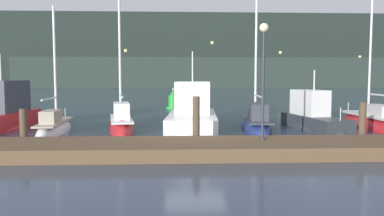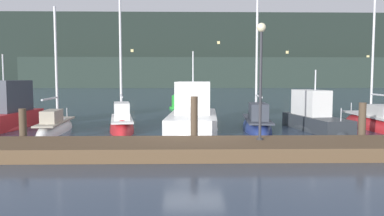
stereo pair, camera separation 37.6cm
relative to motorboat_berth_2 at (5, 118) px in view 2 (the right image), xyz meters
The scene contains 15 objects.
ground_plane 10.85m from the motorboat_berth_2, 24.82° to the right, with size 400.00×400.00×0.00m, color #2D3D51.
dock 12.08m from the motorboat_berth_2, 35.49° to the right, with size 34.69×2.80×0.45m, color brown.
mooring_pile_1 6.25m from the motorboat_berth_2, 59.11° to the right, with size 0.28×0.28×1.49m, color #4C3D2D.
mooring_pile_2 11.21m from the motorboat_berth_2, 28.60° to the right, with size 0.28×0.28×1.95m, color #4C3D2D.
mooring_pile_3 17.32m from the motorboat_berth_2, 18.04° to the right, with size 0.28×0.28×1.70m, color #4C3D2D.
motorboat_berth_2 is the anchor object (origin of this frame).
sailboat_berth_3 3.36m from the motorboat_berth_2, 23.10° to the right, with size 1.48×5.21×6.88m.
sailboat_berth_4 6.31m from the motorboat_berth_2, ahead, with size 2.15×5.45×7.80m.
motorboat_berth_5 9.93m from the motorboat_berth_2, ahead, with size 3.11×7.58×4.55m.
sailboat_berth_6 13.25m from the motorboat_berth_2, ahead, with size 1.93×5.85×8.01m.
motorboat_berth_7 16.18m from the motorboat_berth_2, ahead, with size 2.39×5.62×3.70m.
sailboat_berth_8 19.65m from the motorboat_berth_2, ahead, with size 1.89×6.69×10.17m.
channel_buoy 15.72m from the motorboat_berth_2, 55.93° to the left, with size 1.26×1.26×1.78m.
dock_lamppost 14.09m from the motorboat_berth_2, 28.52° to the right, with size 0.32×0.32×4.14m.
hillside_backdrop 98.86m from the motorboat_berth_2, 82.31° to the left, with size 240.00×23.00×21.97m.
Camera 2 is at (-0.42, -15.30, 2.65)m, focal length 35.00 mm.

